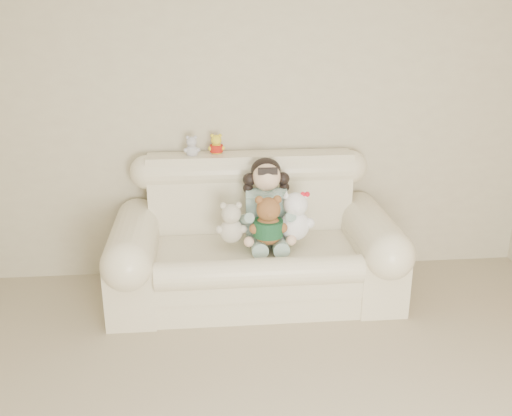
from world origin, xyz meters
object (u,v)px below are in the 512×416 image
object	(u,v)px
brown_teddy	(268,216)
cream_teddy	(231,219)
sofa	(255,234)
seated_child	(266,201)
white_cat	(295,211)

from	to	relation	value
brown_teddy	cream_teddy	bearing A→B (deg)	-177.37
sofa	brown_teddy	xyz separation A→B (m)	(0.08, -0.16, 0.20)
seated_child	white_cat	distance (m)	0.26
seated_child	cream_teddy	bearing A→B (deg)	-141.44
sofa	white_cat	bearing A→B (deg)	-18.39
brown_teddy	white_cat	xyz separation A→B (m)	(0.20, 0.06, 0.01)
brown_teddy	white_cat	size ratio (longest dim) A/B	0.97
sofa	white_cat	xyz separation A→B (m)	(0.28, -0.09, 0.20)
sofa	cream_teddy	distance (m)	0.26
sofa	cream_teddy	xyz separation A→B (m)	(-0.18, -0.10, 0.16)
seated_child	brown_teddy	bearing A→B (deg)	-88.88
sofa	cream_teddy	world-z (taller)	sofa
seated_child	white_cat	world-z (taller)	seated_child
sofa	white_cat	distance (m)	0.36
cream_teddy	brown_teddy	bearing A→B (deg)	-19.26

